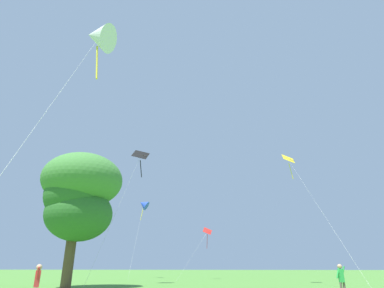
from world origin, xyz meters
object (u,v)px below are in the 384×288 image
(kite_red_high, at_px, (207,235))
(person_in_blue_jacket, at_px, (341,278))
(kite_black_large, at_px, (140,160))
(person_foreground_watcher, at_px, (37,282))
(kite_white_distant, at_px, (98,37))
(kite_blue_delta, at_px, (144,204))
(kite_yellow_diamond, at_px, (290,164))
(tree_left_oak, at_px, (80,194))

(kite_red_high, relative_size, person_in_blue_jacket, 4.14)
(kite_black_large, xyz_separation_m, kite_red_high, (5.63, 15.73, -6.36))
(kite_black_large, xyz_separation_m, person_foreground_watcher, (2.12, -18.73, -11.27))
(person_foreground_watcher, bearing_deg, kite_white_distant, 75.74)
(kite_blue_delta, bearing_deg, person_foreground_watcher, -79.55)
(kite_black_large, bearing_deg, kite_yellow_diamond, 9.95)
(kite_black_large, relative_size, kite_blue_delta, 1.14)
(kite_yellow_diamond, xyz_separation_m, tree_left_oak, (-19.34, -8.75, -4.63))
(kite_white_distant, bearing_deg, kite_black_large, 98.29)
(kite_black_large, height_order, kite_yellow_diamond, kite_black_large)
(person_in_blue_jacket, bearing_deg, kite_black_large, 138.86)
(kite_blue_delta, relative_size, kite_yellow_diamond, 0.89)
(kite_black_large, xyz_separation_m, kite_blue_delta, (-4.66, 18.02, -1.34))
(kite_white_distant, relative_size, tree_left_oak, 1.38)
(kite_red_high, height_order, person_in_blue_jacket, kite_red_high)
(kite_blue_delta, height_order, person_foreground_watcher, kite_blue_delta)
(kite_white_distant, distance_m, kite_red_high, 34.06)
(kite_yellow_diamond, bearing_deg, kite_white_distant, -124.14)
(person_in_blue_jacket, relative_size, person_foreground_watcher, 1.02)
(kite_blue_delta, relative_size, tree_left_oak, 1.09)
(kite_blue_delta, distance_m, kite_red_high, 11.67)
(kite_blue_delta, xyz_separation_m, person_in_blue_jacket, (19.67, -31.13, -9.91))
(person_in_blue_jacket, height_order, person_foreground_watcher, person_in_blue_jacket)
(kite_red_high, relative_size, kite_yellow_diamond, 0.52)
(kite_blue_delta, xyz_separation_m, kite_red_high, (10.29, -2.29, -5.02))
(kite_blue_delta, distance_m, tree_left_oak, 24.26)
(kite_blue_delta, relative_size, person_in_blue_jacket, 7.04)
(kite_white_distant, height_order, tree_left_oak, kite_white_distant)
(kite_red_high, height_order, tree_left_oak, tree_left_oak)
(kite_blue_delta, xyz_separation_m, kite_yellow_diamond, (20.74, -15.20, 1.07))
(kite_red_high, xyz_separation_m, person_in_blue_jacket, (9.38, -28.84, -4.89))
(kite_blue_delta, bearing_deg, kite_black_large, -75.50)
(kite_yellow_diamond, distance_m, tree_left_oak, 21.73)
(kite_yellow_diamond, bearing_deg, person_foreground_watcher, -122.94)
(kite_black_large, relative_size, person_foreground_watcher, 8.23)
(kite_black_large, distance_m, kite_white_distant, 17.47)
(kite_yellow_diamond, height_order, person_in_blue_jacket, kite_yellow_diamond)
(kite_red_high, bearing_deg, tree_left_oak, -112.31)
(person_foreground_watcher, bearing_deg, tree_left_oak, 112.78)
(person_foreground_watcher, bearing_deg, kite_black_large, 96.45)
(kite_white_distant, xyz_separation_m, kite_yellow_diamond, (13.57, 20.02, -2.03))
(person_in_blue_jacket, height_order, tree_left_oak, tree_left_oak)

